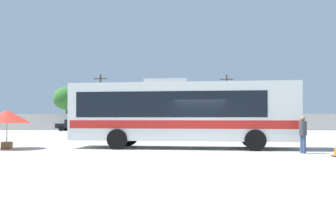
# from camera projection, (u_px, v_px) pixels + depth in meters

# --- Properties ---
(ground_plane) EXTENTS (300.00, 300.00, 0.00)m
(ground_plane) POSITION_uv_depth(u_px,v_px,m) (192.00, 138.00, 28.82)
(ground_plane) COLOR #A3A099
(perimeter_wall) EXTENTS (80.00, 0.30, 2.14)m
(perimeter_wall) POSITION_uv_depth(u_px,v_px,m) (186.00, 122.00, 48.52)
(perimeter_wall) COLOR beige
(perimeter_wall) RESTS_ON ground_plane
(coach_bus_white_red) EXTENTS (11.94, 3.69, 3.65)m
(coach_bus_white_red) POSITION_uv_depth(u_px,v_px,m) (180.00, 111.00, 19.60)
(coach_bus_white_red) COLOR white
(coach_bus_white_red) RESTS_ON ground_plane
(attendant_by_bus_door) EXTENTS (0.45, 0.45, 1.68)m
(attendant_by_bus_door) POSITION_uv_depth(u_px,v_px,m) (303.00, 132.00, 16.70)
(attendant_by_bus_door) COLOR #33476B
(attendant_by_bus_door) RESTS_ON ground_plane
(vendor_umbrella_secondary_red) EXTENTS (2.41, 2.41, 2.01)m
(vendor_umbrella_secondary_red) POSITION_uv_depth(u_px,v_px,m) (7.00, 117.00, 19.16)
(vendor_umbrella_secondary_red) COLOR gray
(vendor_umbrella_secondary_red) RESTS_ON ground_plane
(parked_car_leftmost_black) EXTENTS (4.18, 2.00, 1.40)m
(parked_car_leftmost_black) POSITION_uv_depth(u_px,v_px,m) (74.00, 125.00, 45.83)
(parked_car_leftmost_black) COLOR black
(parked_car_leftmost_black) RESTS_ON ground_plane
(parked_car_second_black) EXTENTS (4.18, 2.02, 1.40)m
(parked_car_second_black) POSITION_uv_depth(u_px,v_px,m) (121.00, 125.00, 44.99)
(parked_car_second_black) COLOR black
(parked_car_second_black) RESTS_ON ground_plane
(parked_car_third_silver) EXTENTS (4.53, 2.19, 1.42)m
(parked_car_third_silver) POSITION_uv_depth(u_px,v_px,m) (179.00, 125.00, 45.52)
(parked_car_third_silver) COLOR #B7BABF
(parked_car_third_silver) RESTS_ON ground_plane
(utility_pole_near) EXTENTS (1.79, 0.46, 7.47)m
(utility_pole_near) POSITION_uv_depth(u_px,v_px,m) (227.00, 101.00, 50.35)
(utility_pole_near) COLOR #4C3823
(utility_pole_near) RESTS_ON ground_plane
(utility_pole_far) EXTENTS (1.80, 0.24, 7.56)m
(utility_pole_far) POSITION_uv_depth(u_px,v_px,m) (100.00, 101.00, 50.49)
(utility_pole_far) COLOR #4C3823
(utility_pole_far) RESTS_ON ground_plane
(roadside_tree_left) EXTENTS (4.03, 4.03, 6.22)m
(roadside_tree_left) POSITION_uv_depth(u_px,v_px,m) (67.00, 99.00, 54.95)
(roadside_tree_left) COLOR brown
(roadside_tree_left) RESTS_ON ground_plane
(roadside_tree_midleft) EXTENTS (4.38, 4.38, 6.23)m
(roadside_tree_midleft) POSITION_uv_depth(u_px,v_px,m) (130.00, 99.00, 54.77)
(roadside_tree_midleft) COLOR brown
(roadside_tree_midleft) RESTS_ON ground_plane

